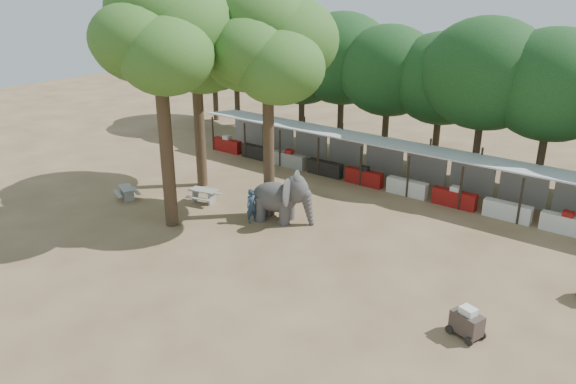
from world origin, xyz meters
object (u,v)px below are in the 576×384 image
Objects in this scene: handler at (252,206)px; picnic_table_far at (204,194)px; yard_tree_back at (268,46)px; cart_front at (467,322)px; yard_tree_left at (195,43)px; elephant at (282,197)px; yard_tree_center at (159,34)px; picnic_table_near at (127,191)px.

handler reaches higher than picnic_table_far.
yard_tree_back is 7.81m from handler.
yard_tree_left is at bearing -178.32° from cart_front.
handler is at bearing -152.88° from elephant.
handler is (3.11, 2.49, -8.33)m from yard_tree_center.
yard_tree_left is at bearing 94.13° from picnic_table_near.
handler is (0.11, -1.51, -7.66)m from yard_tree_back.
yard_tree_left is 0.97× the size of yard_tree_back.
picnic_table_far is at bearing 170.70° from elephant.
cart_front is (12.17, -2.80, -0.33)m from handler.
yard_tree_center reaches higher than elephant.
elephant is at bearing -26.94° from handler.
picnic_table_near is at bearing -162.72° from picnic_table_far.
picnic_table_near is at bearing -155.87° from yard_tree_back.
elephant reaches higher than picnic_table_near.
yard_tree_center is (3.00, -5.00, 1.01)m from yard_tree_left.
yard_tree_center is 6.84× the size of handler.
yard_tree_left is 20.51m from cart_front.
yard_tree_left is 6.27× the size of handler.
handler is at bearing -85.96° from yard_tree_back.
yard_tree_center is 9.89m from picnic_table_near.
yard_tree_back is 6.58× the size of picnic_table_near.
picnic_table_far is at bearing 53.83° from picnic_table_near.
yard_tree_back is 8.57× the size of cart_front.
elephant is 1.92× the size of picnic_table_far.
handler is at bearing -175.08° from cart_front.
yard_tree_left is 8.32× the size of cart_front.
yard_tree_back is 3.32× the size of elephant.
yard_tree_left reaches higher than picnic_table_near.
elephant is at bearing -5.11° from picnic_table_far.
yard_tree_center reaches higher than cart_front.
picnic_table_far is at bearing -162.98° from yard_tree_back.
picnic_table_far is 1.35× the size of cart_front.
elephant is at bearing 178.69° from cart_front.
yard_tree_back reaches higher than cart_front.
picnic_table_far is at bearing -43.40° from yard_tree_left.
picnic_table_far is (-3.73, -1.14, -8.05)m from yard_tree_back.
picnic_table_near is at bearing -164.83° from cart_front.
yard_tree_left is 10.09m from elephant.
yard_tree_back is at bearing 47.53° from picnic_table_near.
yard_tree_back is 6.37× the size of picnic_table_far.
handler is 1.33× the size of cart_front.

